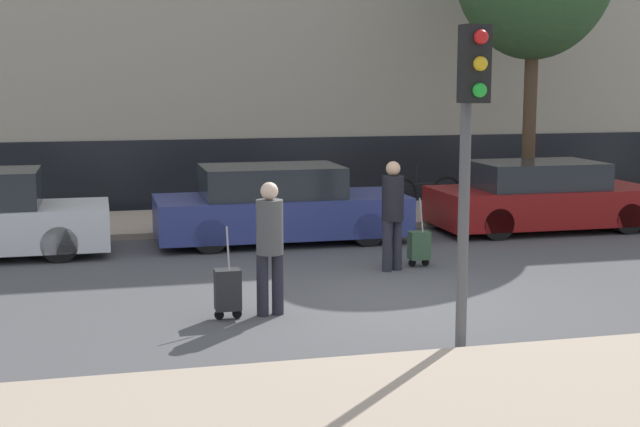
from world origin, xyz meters
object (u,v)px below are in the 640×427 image
parked_car_2 (541,198)px  trolley_left (228,290)px  pedestrian_left (270,240)px  pedestrian_right (393,209)px  parked_bicycle (424,192)px  traffic_light (470,122)px  trolley_right (419,245)px  parked_car_1 (279,206)px

parked_car_2 → trolley_left: bearing=-143.9°
parked_car_2 → pedestrian_left: bearing=-142.0°
parked_car_2 → trolley_left: size_ratio=3.75×
pedestrian_right → parked_bicycle: bearing=-135.9°
trolley_left → traffic_light: size_ratio=0.33×
trolley_right → parked_bicycle: size_ratio=0.62×
pedestrian_right → parked_bicycle: (2.51, 5.29, -0.48)m
parked_car_1 → trolley_left: 5.35m
pedestrian_right → traffic_light: (-0.58, -4.21, 1.54)m
parked_car_1 → parked_bicycle: (3.73, 2.41, -0.16)m
parked_car_1 → trolley_right: size_ratio=4.12×
parked_car_1 → pedestrian_right: 3.15m
pedestrian_left → parked_bicycle: pedestrian_left is taller
parked_car_2 → traffic_light: size_ratio=1.25×
pedestrian_left → pedestrian_right: (2.34, 2.13, 0.01)m
trolley_right → parked_car_1: bearing=122.8°
pedestrian_left → parked_bicycle: (4.85, 7.42, -0.47)m
traffic_light → parked_bicycle: 10.19m
trolley_right → traffic_light: 5.03m
pedestrian_left → pedestrian_right: size_ratio=0.99×
traffic_light → parked_bicycle: bearing=72.0°
pedestrian_left → pedestrian_right: pedestrian_right is taller
trolley_right → traffic_light: bearing=-104.0°
trolley_left → parked_car_1: bearing=71.8°
trolley_right → traffic_light: (-1.10, -4.40, 2.18)m
parked_car_1 → parked_car_2: (5.27, -0.01, -0.02)m
parked_bicycle → pedestrian_right: bearing=-115.4°
parked_car_2 → pedestrian_right: bearing=-144.7°
trolley_right → pedestrian_right: bearing=-159.5°
parked_bicycle → trolley_left: bearing=-125.8°
trolley_right → trolley_left: bearing=-145.0°
parked_car_1 → parked_car_2: parked_car_1 is taller
trolley_left → parked_bicycle: bearing=54.2°
parked_car_2 → traffic_light: traffic_light is taller
pedestrian_left → trolley_left: 0.81m
traffic_light → parked_bicycle: size_ratio=1.99×
pedestrian_left → trolley_right: pedestrian_left is taller
parked_car_2 → parked_bicycle: parked_car_2 is taller
parked_car_2 → pedestrian_right: size_ratio=2.57×
trolley_left → trolley_right: trolley_left is taller
parked_car_1 → pedestrian_left: (-1.12, -5.01, 0.31)m
trolley_left → traffic_light: 3.74m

